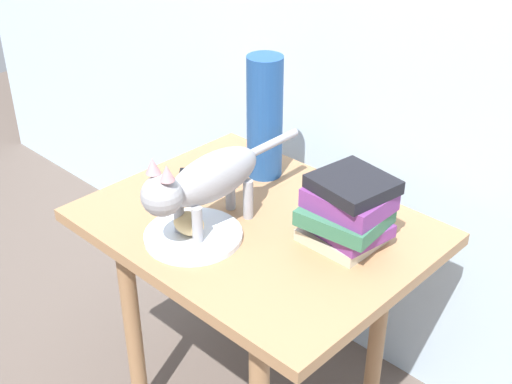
{
  "coord_description": "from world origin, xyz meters",
  "views": [
    {
      "loc": [
        0.93,
        -0.97,
        1.48
      ],
      "look_at": [
        0.0,
        0.0,
        0.7
      ],
      "focal_mm": 47.52,
      "sensor_mm": 36.0,
      "label": 1
    }
  ],
  "objects_px": {
    "book_stack": "(347,211)",
    "tv_remote": "(208,175)",
    "cat": "(205,181)",
    "plate": "(193,235)",
    "green_vase": "(265,118)",
    "bread_roll": "(189,223)",
    "side_table": "(256,252)"
  },
  "relations": [
    {
      "from": "book_stack",
      "to": "cat",
      "type": "bearing_deg",
      "value": -144.69
    },
    {
      "from": "side_table",
      "to": "cat",
      "type": "distance_m",
      "value": 0.25
    },
    {
      "from": "bread_roll",
      "to": "green_vase",
      "type": "height_order",
      "value": "green_vase"
    },
    {
      "from": "plate",
      "to": "tv_remote",
      "type": "relative_size",
      "value": 1.49
    },
    {
      "from": "plate",
      "to": "book_stack",
      "type": "relative_size",
      "value": 1.16
    },
    {
      "from": "side_table",
      "to": "bread_roll",
      "type": "height_order",
      "value": "bread_roll"
    },
    {
      "from": "cat",
      "to": "green_vase",
      "type": "distance_m",
      "value": 0.31
    },
    {
      "from": "plate",
      "to": "bread_roll",
      "type": "bearing_deg",
      "value": -145.5
    },
    {
      "from": "bread_roll",
      "to": "tv_remote",
      "type": "xyz_separation_m",
      "value": [
        -0.17,
        0.22,
        -0.03
      ]
    },
    {
      "from": "book_stack",
      "to": "tv_remote",
      "type": "height_order",
      "value": "book_stack"
    },
    {
      "from": "bread_roll",
      "to": "cat",
      "type": "bearing_deg",
      "value": 80.17
    },
    {
      "from": "book_stack",
      "to": "tv_remote",
      "type": "xyz_separation_m",
      "value": [
        -0.44,
        -0.01,
        -0.07
      ]
    },
    {
      "from": "plate",
      "to": "green_vase",
      "type": "bearing_deg",
      "value": 105.52
    },
    {
      "from": "tv_remote",
      "to": "book_stack",
      "type": "bearing_deg",
      "value": -42.63
    },
    {
      "from": "bread_roll",
      "to": "book_stack",
      "type": "height_order",
      "value": "book_stack"
    },
    {
      "from": "cat",
      "to": "tv_remote",
      "type": "relative_size",
      "value": 3.2
    },
    {
      "from": "cat",
      "to": "side_table",
      "type": "bearing_deg",
      "value": 63.83
    },
    {
      "from": "cat",
      "to": "green_vase",
      "type": "bearing_deg",
      "value": 107.65
    },
    {
      "from": "side_table",
      "to": "plate",
      "type": "bearing_deg",
      "value": -109.83
    },
    {
      "from": "book_stack",
      "to": "green_vase",
      "type": "bearing_deg",
      "value": 162.56
    },
    {
      "from": "bread_roll",
      "to": "book_stack",
      "type": "xyz_separation_m",
      "value": [
        0.27,
        0.23,
        0.04
      ]
    },
    {
      "from": "cat",
      "to": "plate",
      "type": "bearing_deg",
      "value": -90.76
    },
    {
      "from": "plate",
      "to": "book_stack",
      "type": "distance_m",
      "value": 0.35
    },
    {
      "from": "bread_roll",
      "to": "tv_remote",
      "type": "relative_size",
      "value": 0.53
    },
    {
      "from": "bread_roll",
      "to": "side_table",
      "type": "bearing_deg",
      "value": 68.36
    },
    {
      "from": "green_vase",
      "to": "tv_remote",
      "type": "distance_m",
      "value": 0.21
    },
    {
      "from": "cat",
      "to": "book_stack",
      "type": "xyz_separation_m",
      "value": [
        0.26,
        0.18,
        -0.05
      ]
    },
    {
      "from": "side_table",
      "to": "bread_roll",
      "type": "distance_m",
      "value": 0.21
    },
    {
      "from": "plate",
      "to": "bread_roll",
      "type": "xyz_separation_m",
      "value": [
        -0.01,
        -0.01,
        0.03
      ]
    },
    {
      "from": "plate",
      "to": "cat",
      "type": "bearing_deg",
      "value": 89.24
    },
    {
      "from": "bread_roll",
      "to": "green_vase",
      "type": "xyz_separation_m",
      "value": [
        -0.09,
        0.34,
        0.12
      ]
    },
    {
      "from": "side_table",
      "to": "plate",
      "type": "relative_size",
      "value": 3.5
    }
  ]
}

